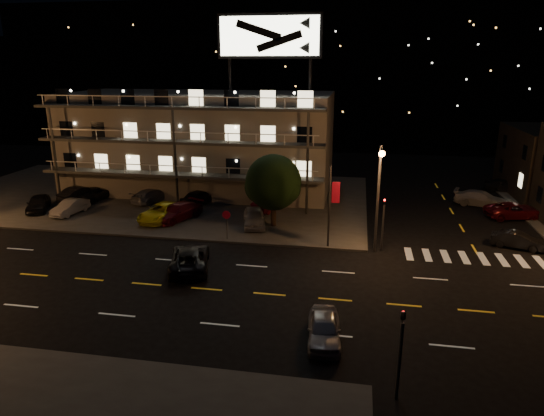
% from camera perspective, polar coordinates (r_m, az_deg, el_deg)
% --- Properties ---
extents(ground, '(140.00, 140.00, 0.00)m').
position_cam_1_polar(ground, '(30.49, -4.06, -9.79)').
color(ground, black).
rests_on(ground, ground).
extents(curb_nw, '(44.00, 24.00, 0.15)m').
position_cam_1_polar(curb_nw, '(52.64, -13.64, 1.41)').
color(curb_nw, '#383936').
rests_on(curb_nw, ground).
extents(motel, '(28.00, 13.80, 18.10)m').
position_cam_1_polar(motel, '(53.65, -8.36, 7.76)').
color(motel, gray).
rests_on(motel, ground).
extents(hill_backdrop, '(120.00, 25.00, 24.00)m').
position_cam_1_polar(hill_backdrop, '(96.05, 2.52, 15.57)').
color(hill_backdrop, black).
rests_on(hill_backdrop, ground).
extents(streetlight_nc, '(0.44, 1.92, 8.00)m').
position_cam_1_polar(streetlight_nc, '(35.45, 12.45, 2.25)').
color(streetlight_nc, '#2D2D30').
rests_on(streetlight_nc, ground).
extents(signal_nw, '(0.20, 0.27, 4.60)m').
position_cam_1_polar(signal_nw, '(36.66, 12.96, -1.19)').
color(signal_nw, '#2D2D30').
rests_on(signal_nw, ground).
extents(signal_sw, '(0.20, 0.27, 4.60)m').
position_cam_1_polar(signal_sw, '(21.15, 14.91, -15.36)').
color(signal_sw, '#2D2D30').
rests_on(signal_sw, ground).
extents(banner_north, '(0.83, 0.16, 6.40)m').
position_cam_1_polar(banner_north, '(36.30, 6.89, 0.37)').
color(banner_north, '#2D2D30').
rests_on(banner_north, ground).
extents(stop_sign, '(0.91, 0.11, 2.61)m').
position_cam_1_polar(stop_sign, '(38.23, -5.37, -1.43)').
color(stop_sign, '#2D2D30').
rests_on(stop_sign, ground).
extents(tree, '(4.90, 4.72, 6.18)m').
position_cam_1_polar(tree, '(40.65, 0.10, 2.85)').
color(tree, black).
rests_on(tree, curb_nw).
extents(lot_car_0, '(3.29, 4.58, 1.45)m').
position_cam_1_polar(lot_car_0, '(50.70, -25.82, 0.53)').
color(lot_car_0, black).
rests_on(lot_car_0, curb_nw).
extents(lot_car_1, '(1.96, 4.15, 1.32)m').
position_cam_1_polar(lot_car_1, '(48.34, -22.67, 0.10)').
color(lot_car_1, '#939499').
rests_on(lot_car_1, curb_nw).
extents(lot_car_2, '(3.33, 5.57, 1.45)m').
position_cam_1_polar(lot_car_2, '(43.99, -12.86, -0.47)').
color(lot_car_2, yellow).
rests_on(lot_car_2, curb_nw).
extents(lot_car_3, '(3.96, 5.43, 1.46)m').
position_cam_1_polar(lot_car_3, '(43.78, -11.02, -0.43)').
color(lot_car_3, '#560C15').
rests_on(lot_car_3, curb_nw).
extents(lot_car_4, '(2.82, 4.74, 1.51)m').
position_cam_1_polar(lot_car_4, '(41.41, -2.12, -1.09)').
color(lot_car_4, '#939499').
rests_on(lot_car_4, curb_nw).
extents(lot_car_5, '(3.07, 4.91, 1.53)m').
position_cam_1_polar(lot_car_5, '(52.51, -21.56, 1.60)').
color(lot_car_5, black).
rests_on(lot_car_5, curb_nw).
extents(lot_car_6, '(3.00, 4.97, 1.29)m').
position_cam_1_polar(lot_car_6, '(52.60, -19.99, 1.66)').
color(lot_car_6, black).
rests_on(lot_car_6, curb_nw).
extents(lot_car_7, '(3.49, 5.01, 1.35)m').
position_cam_1_polar(lot_car_7, '(49.92, -13.96, 1.45)').
color(lot_car_7, '#939499').
rests_on(lot_car_7, curb_nw).
extents(lot_car_8, '(3.34, 4.69, 1.48)m').
position_cam_1_polar(lot_car_8, '(48.12, -8.52, 1.28)').
color(lot_car_8, black).
rests_on(lot_car_8, curb_nw).
extents(lot_car_9, '(3.13, 4.59, 1.43)m').
position_cam_1_polar(lot_car_9, '(45.75, -0.22, 0.62)').
color(lot_car_9, '#560C15').
rests_on(lot_car_9, curb_nw).
extents(side_car_0, '(4.03, 2.45, 1.25)m').
position_cam_1_polar(side_car_0, '(41.38, 26.93, -3.40)').
color(side_car_0, black).
rests_on(side_car_0, ground).
extents(side_car_1, '(5.55, 3.43, 1.43)m').
position_cam_1_polar(side_car_1, '(49.09, 26.66, -0.27)').
color(side_car_1, '#560C15').
rests_on(side_car_1, ground).
extents(side_car_2, '(5.52, 3.60, 1.49)m').
position_cam_1_polar(side_car_2, '(51.85, 23.42, 1.01)').
color(side_car_2, '#939499').
rests_on(side_car_2, ground).
extents(side_car_3, '(4.37, 2.70, 1.39)m').
position_cam_1_polar(side_car_3, '(58.67, 25.66, 2.40)').
color(side_car_3, black).
rests_on(side_car_3, ground).
extents(road_car_east, '(1.97, 4.20, 1.39)m').
position_cam_1_polar(road_car_east, '(25.40, 6.15, -13.91)').
color(road_car_east, '#939499').
rests_on(road_car_east, ground).
extents(road_car_west, '(3.88, 5.94, 1.52)m').
position_cam_1_polar(road_car_west, '(33.77, -9.67, -5.84)').
color(road_car_west, black).
rests_on(road_car_west, ground).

